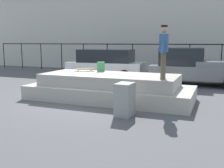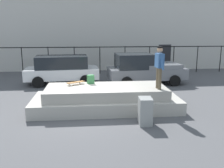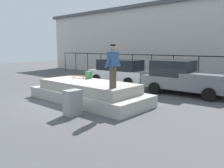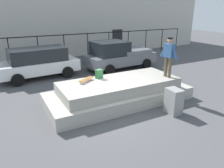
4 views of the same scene
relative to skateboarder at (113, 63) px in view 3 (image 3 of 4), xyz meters
The scene contains 10 objects.
ground_plane 3.43m from the skateboarder, behind, with size 60.00×60.00×0.00m, color #4C4C4F.
concrete_ledge 2.60m from the skateboarder, 164.99° to the left, with size 6.00×2.48×0.94m.
skateboarder is the anchor object (origin of this frame).
skateboard 3.59m from the skateboarder, 162.54° to the left, with size 0.77×0.60×0.12m.
backpack 3.03m from the skateboarder, 156.06° to the left, with size 0.28×0.20×0.38m, color #33723F.
car_white_hatchback_near 7.22m from the skateboarder, 127.54° to the left, with size 4.42×2.32×1.68m.
car_grey_pickup_mid 5.33m from the skateboarder, 83.95° to the left, with size 4.69×2.43×1.81m.
utility_box 2.12m from the skateboarder, 121.67° to the right, with size 0.44×0.60×0.95m, color gray.
fence_row 9.30m from the skateboarder, 107.85° to the left, with size 24.06×0.06×1.98m.
warehouse_building 15.01m from the skateboarder, 100.96° to the left, with size 31.53×9.40×6.23m.
Camera 3 is at (8.53, -6.60, 2.48)m, focal length 36.22 mm.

